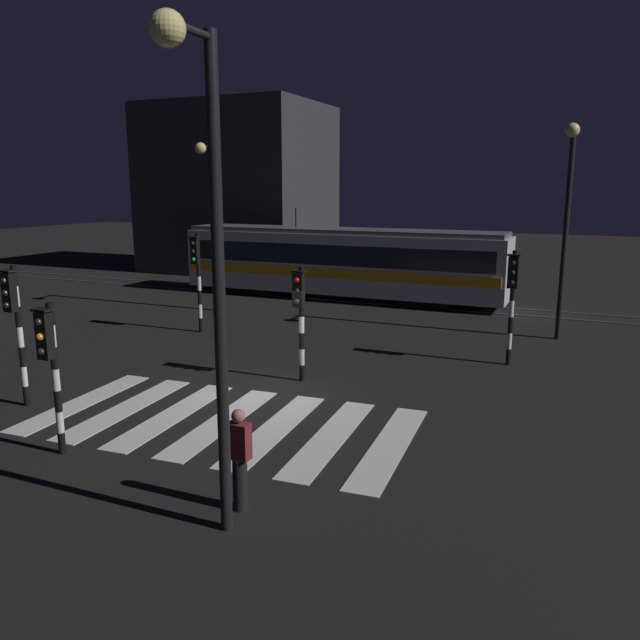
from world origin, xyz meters
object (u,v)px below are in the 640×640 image
at_px(traffic_light_kerb_mid_left, 50,357).
at_px(street_lamp_near_kerb, 207,231).
at_px(traffic_light_corner_far_right, 512,291).
at_px(street_lamp_trackside_left, 212,206).
at_px(pedestrian_waiting_at_kerb, 239,459).
at_px(traffic_light_corner_near_left, 15,315).
at_px(tram, 341,261).
at_px(traffic_light_corner_far_left, 197,268).
at_px(street_lamp_trackside_right, 567,207).
at_px(traffic_light_median_centre, 300,307).

relative_size(traffic_light_kerb_mid_left, street_lamp_near_kerb, 0.42).
distance_m(traffic_light_corner_far_right, street_lamp_trackside_left, 12.91).
distance_m(street_lamp_trackside_left, pedestrian_waiting_at_kerb, 17.04).
height_order(traffic_light_corner_near_left, tram, tram).
height_order(street_lamp_near_kerb, tram, street_lamp_near_kerb).
xyz_separation_m(traffic_light_corner_near_left, street_lamp_trackside_left, (-2.22, 11.64, 2.12)).
relative_size(street_lamp_near_kerb, pedestrian_waiting_at_kerb, 4.19).
height_order(traffic_light_corner_far_left, street_lamp_near_kerb, street_lamp_near_kerb).
xyz_separation_m(traffic_light_corner_far_left, tram, (2.03, 8.45, -0.58)).
relative_size(street_lamp_trackside_left, pedestrian_waiting_at_kerb, 3.98).
distance_m(street_lamp_trackside_left, street_lamp_near_kerb, 17.45).
xyz_separation_m(street_lamp_trackside_right, pedestrian_waiting_at_kerb, (-3.93, -14.20, -3.61)).
height_order(street_lamp_trackside_right, street_lamp_trackside_left, street_lamp_trackside_right).
height_order(traffic_light_median_centre, pedestrian_waiting_at_kerb, traffic_light_median_centre).
distance_m(traffic_light_corner_near_left, street_lamp_trackside_left, 12.04).
bearing_deg(tram, pedestrian_waiting_at_kerb, -72.66).
bearing_deg(street_lamp_trackside_right, traffic_light_kerb_mid_left, -120.90).
xyz_separation_m(street_lamp_trackside_right, street_lamp_trackside_left, (-13.40, -0.46, -0.14)).
bearing_deg(street_lamp_trackside_left, street_lamp_trackside_right, 1.95).
relative_size(traffic_light_corner_far_right, traffic_light_corner_near_left, 1.00).
bearing_deg(traffic_light_kerb_mid_left, traffic_light_corner_far_left, 109.67).
bearing_deg(pedestrian_waiting_at_kerb, traffic_light_corner_far_right, 74.81).
height_order(traffic_light_median_centre, street_lamp_near_kerb, street_lamp_near_kerb).
xyz_separation_m(traffic_light_median_centre, street_lamp_trackside_right, (5.99, 7.68, 2.44)).
bearing_deg(street_lamp_trackside_right, street_lamp_near_kerb, -104.25).
xyz_separation_m(traffic_light_corner_far_left, street_lamp_trackside_right, (11.82, 3.91, 2.16)).
distance_m(traffic_light_median_centre, pedestrian_waiting_at_kerb, 6.93).
bearing_deg(pedestrian_waiting_at_kerb, traffic_light_corner_near_left, 163.81).
relative_size(traffic_light_median_centre, traffic_light_corner_near_left, 0.92).
relative_size(street_lamp_trackside_right, pedestrian_waiting_at_kerb, 4.13).
bearing_deg(street_lamp_near_kerb, traffic_light_kerb_mid_left, 164.67).
height_order(traffic_light_corner_near_left, street_lamp_trackside_left, street_lamp_trackside_left).
bearing_deg(tram, street_lamp_trackside_right, -24.89).
distance_m(traffic_light_median_centre, street_lamp_trackside_right, 10.04).
distance_m(traffic_light_corner_far_right, tram, 12.05).
distance_m(traffic_light_kerb_mid_left, tram, 18.43).
bearing_deg(street_lamp_trackside_right, traffic_light_median_centre, -127.93).
bearing_deg(tram, street_lamp_near_kerb, -73.06).
relative_size(street_lamp_trackside_left, tram, 0.44).
distance_m(traffic_light_corner_far_left, street_lamp_trackside_right, 12.63).
height_order(street_lamp_trackside_left, tram, street_lamp_trackside_left).
relative_size(traffic_light_corner_far_left, pedestrian_waiting_at_kerb, 2.06).
height_order(traffic_light_corner_near_left, street_lamp_near_kerb, street_lamp_near_kerb).
distance_m(street_lamp_near_kerb, pedestrian_waiting_at_kerb, 3.77).
height_order(traffic_light_kerb_mid_left, street_lamp_trackside_right, street_lamp_trackside_right).
xyz_separation_m(street_lamp_trackside_right, tram, (-9.78, 4.54, -2.74)).
bearing_deg(street_lamp_trackside_right, traffic_light_corner_far_right, -106.25).
distance_m(traffic_light_corner_far_left, traffic_light_median_centre, 6.95).
bearing_deg(street_lamp_trackside_left, traffic_light_corner_far_right, -15.30).
xyz_separation_m(traffic_light_kerb_mid_left, tram, (-1.51, 18.36, -0.24)).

